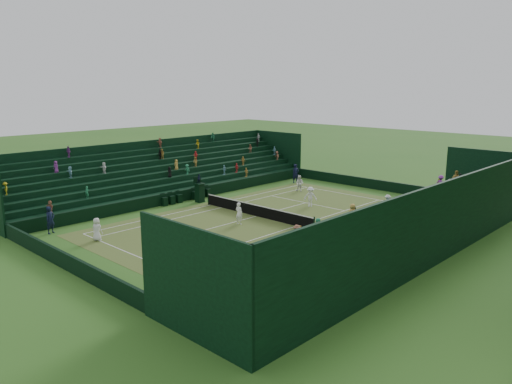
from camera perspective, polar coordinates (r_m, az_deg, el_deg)
ground at (r=39.82m, az=0.00°, el=-2.81°), size 160.00×160.00×0.00m
court_surface at (r=39.81m, az=0.00°, el=-2.81°), size 12.97×26.77×0.01m
perimeter_wall_north at (r=52.05m, az=12.19°, el=1.06°), size 17.17×0.20×1.00m
perimeter_wall_south at (r=30.75m, az=-21.12°, el=-7.28°), size 17.17×0.20×1.00m
perimeter_wall_east at (r=34.58m, az=10.24°, el=-4.49°), size 0.20×31.77×1.00m
perimeter_wall_west at (r=45.81m, az=-7.69°, el=-0.28°), size 0.20×31.77×1.00m
north_grandstand at (r=32.28m, az=16.49°, el=-4.08°), size 6.60×32.00×4.90m
south_grandstand at (r=48.89m, az=-10.78°, el=1.66°), size 6.60×32.00×4.90m
tennis_net at (r=39.68m, az=0.00°, el=-2.08°), size 11.67×0.10×1.06m
umpire_chair at (r=44.72m, az=-6.47°, el=0.21°), size 0.81×0.81×2.54m
courtside_chairs at (r=45.42m, az=-7.91°, el=-0.52°), size 0.49×5.47×1.07m
player_near_west at (r=35.20m, az=-17.72°, el=-4.09°), size 0.91×0.77×1.59m
player_near_east at (r=37.43m, az=-1.96°, el=-2.46°), size 0.68×0.50×1.70m
player_far_west at (r=49.04m, az=5.01°, el=0.98°), size 0.91×0.79×1.61m
player_far_east at (r=43.08m, az=6.23°, el=-0.54°), size 1.28×1.18×1.73m
line_judge_north at (r=53.30m, az=4.55°, el=2.12°), size 0.74×0.87×2.02m
line_judge_south at (r=37.99m, az=-22.45°, el=-2.98°), size 0.67×0.82×1.96m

